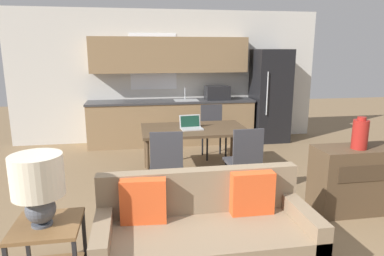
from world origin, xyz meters
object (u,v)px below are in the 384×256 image
at_px(vase, 360,134).
at_px(dining_chair_near_right, 244,158).
at_px(refrigerator, 270,96).
at_px(dining_table, 194,132).
at_px(credenza, 363,179).
at_px(dining_chair_far_right, 213,129).
at_px(couch, 204,231).
at_px(side_table, 49,244).
at_px(laptop, 191,125).
at_px(dining_chair_near_left, 166,162).
at_px(table_lamp, 38,182).

xyz_separation_m(vase, dining_chair_near_right, (-1.13, 0.69, -0.45)).
relative_size(refrigerator, dining_chair_near_right, 2.05).
distance_m(vase, dining_chair_near_right, 1.40).
xyz_separation_m(dining_table, credenza, (1.78, -1.54, -0.28)).
distance_m(refrigerator, dining_chair_far_right, 1.77).
xyz_separation_m(couch, dining_chair_far_right, (0.82, 3.16, 0.18)).
distance_m(side_table, laptop, 2.83).
distance_m(dining_chair_near_left, laptop, 1.01).
relative_size(couch, dining_chair_near_right, 2.01).
bearing_deg(laptop, credenza, -44.55).
xyz_separation_m(refrigerator, vase, (-0.31, -3.40, 0.01)).
height_order(refrigerator, dining_chair_near_right, refrigerator).
bearing_deg(dining_chair_near_left, side_table, 57.73).
bearing_deg(dining_table, couch, -97.84).
relative_size(dining_chair_near_right, laptop, 2.74).
relative_size(table_lamp, vase, 1.54).
height_order(refrigerator, couch, refrigerator).
xyz_separation_m(dining_table, dining_chair_near_right, (0.51, -0.90, -0.17)).
bearing_deg(table_lamp, credenza, 13.60).
bearing_deg(couch, dining_table, 82.16).
bearing_deg(dining_chair_near_right, dining_chair_far_right, -92.01).
distance_m(dining_table, vase, 2.30).
relative_size(table_lamp, dining_chair_near_right, 0.61).
distance_m(table_lamp, credenza, 3.55).
bearing_deg(refrigerator, vase, -95.20).
distance_m(dining_table, dining_chair_far_right, 1.02).
bearing_deg(couch, laptop, 83.39).
bearing_deg(vase, dining_table, 135.76).
distance_m(dining_chair_near_right, laptop, 1.08).
relative_size(dining_table, dining_chair_near_left, 1.69).
height_order(couch, dining_chair_near_left, dining_chair_near_left).
bearing_deg(dining_chair_near_left, dining_table, -116.06).
distance_m(vase, laptop, 2.31).
bearing_deg(dining_table, refrigerator, 42.98).
bearing_deg(vase, refrigerator, 84.80).
distance_m(couch, dining_chair_far_right, 3.27).
bearing_deg(table_lamp, vase, 13.40).
bearing_deg(table_lamp, refrigerator, 49.45).
relative_size(credenza, laptop, 3.58).
bearing_deg(dining_chair_far_right, dining_chair_near_left, -122.53).
bearing_deg(laptop, dining_chair_near_left, -122.91).
distance_m(table_lamp, dining_chair_near_left, 1.91).
bearing_deg(dining_chair_near_right, side_table, 32.39).
relative_size(refrigerator, couch, 1.02).
height_order(couch, table_lamp, table_lamp).
xyz_separation_m(dining_chair_near_right, dining_chair_near_left, (-1.02, 0.02, 0.00)).
relative_size(side_table, table_lamp, 0.96).
height_order(refrigerator, dining_table, refrigerator).
bearing_deg(dining_chair_near_left, refrigerator, -128.21).
xyz_separation_m(side_table, table_lamp, (-0.03, -0.01, 0.53)).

